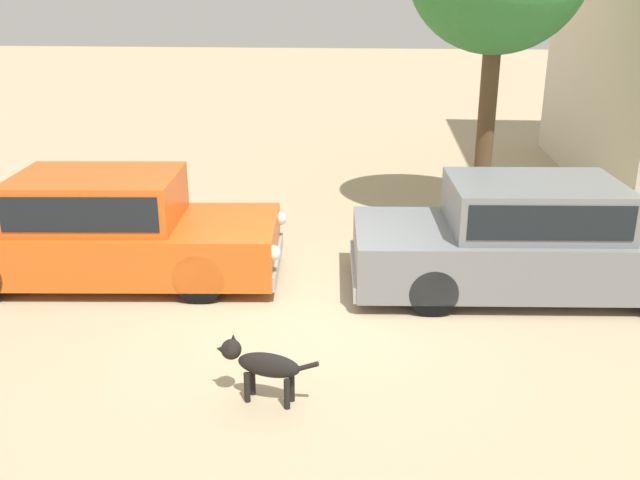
# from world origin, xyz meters

# --- Properties ---
(ground_plane) EXTENTS (80.00, 80.00, 0.00)m
(ground_plane) POSITION_xyz_m (0.00, 0.00, 0.00)
(ground_plane) COLOR tan
(parked_sedan_nearest) EXTENTS (4.92, 2.11, 1.47)m
(parked_sedan_nearest) POSITION_xyz_m (-2.80, 0.91, 0.72)
(parked_sedan_nearest) COLOR #D15619
(parked_sedan_nearest) RESTS_ON ground_plane
(parked_sedan_second) EXTENTS (4.91, 2.09, 1.48)m
(parked_sedan_second) POSITION_xyz_m (2.94, 1.00, 0.73)
(parked_sedan_second) COLOR slate
(parked_sedan_second) RESTS_ON ground_plane
(stray_dog_spotted) EXTENTS (1.04, 0.34, 0.64)m
(stray_dog_spotted) POSITION_xyz_m (-0.18, -1.94, 0.40)
(stray_dog_spotted) COLOR black
(stray_dog_spotted) RESTS_ON ground_plane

